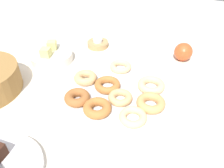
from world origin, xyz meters
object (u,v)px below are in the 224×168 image
at_px(donut_1, 85,78).
at_px(donut_5, 151,85).
at_px(candle_holder, 98,44).
at_px(melon_chunk_right, 52,45).
at_px(donut_4, 97,108).
at_px(donut_6, 77,97).
at_px(fruit_bowl, 52,57).
at_px(tealight, 98,40).
at_px(donut_3, 121,67).
at_px(donut_2, 151,103).
at_px(donut_7, 120,98).
at_px(donut_0, 107,85).
at_px(donut_8, 133,117).
at_px(apple, 183,52).
at_px(donut_plate, 120,95).
at_px(melon_chunk_left, 46,53).

bearing_deg(donut_1, donut_5, -77.20).
distance_m(donut_1, candle_holder, 0.29).
xyz_separation_m(candle_holder, melon_chunk_right, (-0.16, 0.14, 0.04)).
bearing_deg(donut_4, donut_6, 77.68).
bearing_deg(fruit_bowl, tealight, -33.33).
bearing_deg(donut_5, melon_chunk_right, 81.33).
relative_size(donut_3, candle_holder, 0.86).
height_order(tealight, fruit_bowl, tealight).
bearing_deg(donut_2, fruit_bowl, 74.70).
height_order(donut_6, donut_7, donut_6).
bearing_deg(donut_0, donut_1, 86.67).
bearing_deg(donut_8, donut_2, -22.88).
height_order(donut_3, donut_4, donut_4).
relative_size(melon_chunk_right, apple, 0.48).
height_order(donut_2, candle_holder, donut_2).
height_order(donut_plate, donut_3, donut_3).
distance_m(donut_0, melon_chunk_left, 0.30).
height_order(donut_2, donut_6, donut_6).
distance_m(donut_2, donut_8, 0.08).
bearing_deg(fruit_bowl, donut_plate, -106.73).
xyz_separation_m(donut_plate, candle_holder, (0.29, 0.22, 0.00)).
distance_m(donut_3, donut_4, 0.24).
height_order(donut_7, apple, apple).
bearing_deg(donut_plate, donut_8, -141.43).
bearing_deg(donut_2, candle_holder, 47.03).
bearing_deg(donut_8, apple, -9.95).
bearing_deg(donut_0, donut_8, -129.73).
relative_size(donut_0, donut_2, 0.99).
bearing_deg(tealight, donut_4, -154.20).
bearing_deg(donut_4, donut_2, -58.92).
bearing_deg(fruit_bowl, donut_4, -123.81).
bearing_deg(candle_holder, donut_0, -148.26).
bearing_deg(melon_chunk_right, apple, -69.53).
distance_m(donut_6, candle_holder, 0.40).
bearing_deg(donut_0, donut_5, -67.80).
bearing_deg(apple, donut_4, 156.90).
distance_m(donut_2, donut_7, 0.10).
relative_size(donut_2, melon_chunk_right, 2.50).
bearing_deg(donut_7, melon_chunk_left, 73.46).
bearing_deg(donut_3, melon_chunk_right, 90.07).
bearing_deg(donut_2, apple, -6.91).
xyz_separation_m(donut_1, donut_5, (0.05, -0.22, -0.00)).
height_order(donut_2, melon_chunk_left, melon_chunk_left).
bearing_deg(donut_8, donut_5, -3.33).
bearing_deg(fruit_bowl, donut_5, -95.00).
bearing_deg(donut_5, donut_plate, 127.54).
relative_size(donut_plate, tealight, 7.69).
height_order(donut_0, apple, apple).
bearing_deg(donut_7, donut_5, -36.69).
bearing_deg(donut_1, donut_plate, -96.27).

